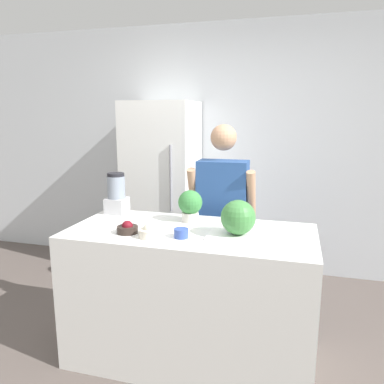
{
  "coord_description": "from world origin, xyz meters",
  "views": [
    {
      "loc": [
        0.64,
        -1.89,
        1.67
      ],
      "look_at": [
        0.0,
        0.42,
        1.17
      ],
      "focal_mm": 35.0,
      "sensor_mm": 36.0,
      "label": 1
    }
  ],
  "objects_px": {
    "bowl_small_blue": "(181,233)",
    "blender": "(116,194)",
    "person": "(222,220)",
    "watermelon": "(238,217)",
    "potted_plant": "(190,205)",
    "bowl_cream": "(150,232)",
    "refrigerator": "(162,189)",
    "bowl_cherries": "(127,228)"
  },
  "relations": [
    {
      "from": "bowl_small_blue",
      "to": "blender",
      "type": "distance_m",
      "value": 0.79
    },
    {
      "from": "bowl_small_blue",
      "to": "person",
      "type": "bearing_deg",
      "value": 82.91
    },
    {
      "from": "watermelon",
      "to": "potted_plant",
      "type": "distance_m",
      "value": 0.45
    },
    {
      "from": "bowl_cream",
      "to": "watermelon",
      "type": "bearing_deg",
      "value": 16.81
    },
    {
      "from": "refrigerator",
      "to": "bowl_small_blue",
      "type": "relative_size",
      "value": 20.17
    },
    {
      "from": "bowl_cherries",
      "to": "bowl_cream",
      "type": "distance_m",
      "value": 0.17
    },
    {
      "from": "watermelon",
      "to": "potted_plant",
      "type": "relative_size",
      "value": 0.97
    },
    {
      "from": "watermelon",
      "to": "bowl_cherries",
      "type": "height_order",
      "value": "watermelon"
    },
    {
      "from": "bowl_cream",
      "to": "blender",
      "type": "xyz_separation_m",
      "value": [
        -0.46,
        0.47,
        0.11
      ]
    },
    {
      "from": "bowl_cherries",
      "to": "bowl_small_blue",
      "type": "xyz_separation_m",
      "value": [
        0.36,
        0.0,
        -0.0
      ]
    },
    {
      "from": "refrigerator",
      "to": "bowl_cream",
      "type": "relative_size",
      "value": 12.85
    },
    {
      "from": "refrigerator",
      "to": "bowl_cherries",
      "type": "relative_size",
      "value": 13.31
    },
    {
      "from": "watermelon",
      "to": "bowl_cream",
      "type": "distance_m",
      "value": 0.56
    },
    {
      "from": "watermelon",
      "to": "blender",
      "type": "distance_m",
      "value": 1.03
    },
    {
      "from": "bowl_cream",
      "to": "blender",
      "type": "height_order",
      "value": "blender"
    },
    {
      "from": "bowl_small_blue",
      "to": "blender",
      "type": "xyz_separation_m",
      "value": [
        -0.65,
        0.43,
        0.12
      ]
    },
    {
      "from": "bowl_cherries",
      "to": "bowl_small_blue",
      "type": "relative_size",
      "value": 1.52
    },
    {
      "from": "refrigerator",
      "to": "potted_plant",
      "type": "xyz_separation_m",
      "value": [
        0.63,
        -1.14,
        0.14
      ]
    },
    {
      "from": "refrigerator",
      "to": "watermelon",
      "type": "distance_m",
      "value": 1.72
    },
    {
      "from": "bowl_cream",
      "to": "bowl_small_blue",
      "type": "bearing_deg",
      "value": 11.95
    },
    {
      "from": "watermelon",
      "to": "blender",
      "type": "bearing_deg",
      "value": 162.35
    },
    {
      "from": "blender",
      "to": "potted_plant",
      "type": "bearing_deg",
      "value": -6.3
    },
    {
      "from": "bowl_cream",
      "to": "refrigerator",
      "type": "bearing_deg",
      "value": 107.31
    },
    {
      "from": "person",
      "to": "bowl_cream",
      "type": "xyz_separation_m",
      "value": [
        -0.29,
        -0.86,
        0.14
      ]
    },
    {
      "from": "bowl_cream",
      "to": "bowl_small_blue",
      "type": "xyz_separation_m",
      "value": [
        0.19,
        0.04,
        -0.01
      ]
    },
    {
      "from": "blender",
      "to": "bowl_small_blue",
      "type": "bearing_deg",
      "value": -33.54
    },
    {
      "from": "watermelon",
      "to": "bowl_cherries",
      "type": "distance_m",
      "value": 0.71
    },
    {
      "from": "refrigerator",
      "to": "bowl_small_blue",
      "type": "height_order",
      "value": "refrigerator"
    },
    {
      "from": "blender",
      "to": "potted_plant",
      "type": "xyz_separation_m",
      "value": [
        0.61,
        -0.07,
        -0.03
      ]
    },
    {
      "from": "bowl_cherries",
      "to": "blender",
      "type": "xyz_separation_m",
      "value": [
        -0.29,
        0.43,
        0.12
      ]
    },
    {
      "from": "person",
      "to": "blender",
      "type": "xyz_separation_m",
      "value": [
        -0.75,
        -0.39,
        0.25
      ]
    },
    {
      "from": "person",
      "to": "blender",
      "type": "distance_m",
      "value": 0.88
    },
    {
      "from": "bowl_cream",
      "to": "potted_plant",
      "type": "relative_size",
      "value": 0.62
    },
    {
      "from": "potted_plant",
      "to": "blender",
      "type": "bearing_deg",
      "value": 173.7
    },
    {
      "from": "person",
      "to": "bowl_cherries",
      "type": "bearing_deg",
      "value": -119.45
    },
    {
      "from": "watermelon",
      "to": "bowl_small_blue",
      "type": "relative_size",
      "value": 2.44
    },
    {
      "from": "bowl_cherries",
      "to": "bowl_small_blue",
      "type": "height_order",
      "value": "bowl_cherries"
    },
    {
      "from": "bowl_cream",
      "to": "blender",
      "type": "distance_m",
      "value": 0.67
    },
    {
      "from": "bowl_cherries",
      "to": "bowl_cream",
      "type": "height_order",
      "value": "bowl_cream"
    },
    {
      "from": "person",
      "to": "bowl_small_blue",
      "type": "xyz_separation_m",
      "value": [
        -0.1,
        -0.82,
        0.13
      ]
    },
    {
      "from": "bowl_small_blue",
      "to": "potted_plant",
      "type": "relative_size",
      "value": 0.4
    },
    {
      "from": "person",
      "to": "potted_plant",
      "type": "height_order",
      "value": "person"
    }
  ]
}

